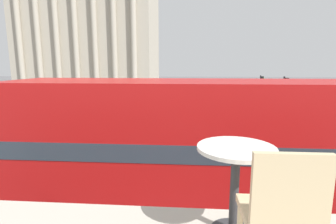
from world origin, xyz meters
The scene contains 11 objects.
double_decker_bus centered at (1.01, 4.67, 2.27)m, with size 11.19×2.76×4.04m.
cafe_dining_table centered at (0.60, -0.35, 3.64)m, with size 0.60×0.60×0.73m.
cafe_chair_0 centered at (0.76, -0.90, 3.62)m, with size 0.40×0.40×0.91m.
plaza_building_left centered at (-17.88, 47.17, 13.13)m, with size 24.25×15.20×26.29m.
traffic_light_near centered at (-2.70, 11.61, 2.39)m, with size 0.42×0.24×3.65m.
traffic_light_mid centered at (7.20, 17.21, 2.39)m, with size 0.42×0.24×3.64m.
traffic_light_far centered at (7.58, 24.81, 2.26)m, with size 0.42×0.24×3.43m.
car_black centered at (7.44, 21.70, 0.70)m, with size 4.20×1.93×1.35m.
car_silver centered at (6.88, 29.83, 0.70)m, with size 4.20×1.93×1.35m.
pedestrian_grey centered at (6.79, 13.75, 0.94)m, with size 0.32×0.32×1.64m.
pedestrian_black centered at (-3.82, 22.81, 1.04)m, with size 0.32×0.32×1.80m.
Camera 1 is at (0.22, -2.30, 4.44)m, focal length 28.00 mm.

